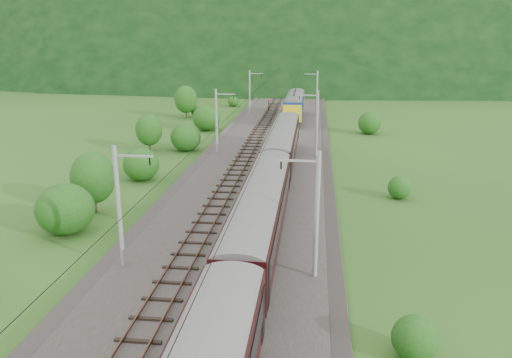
# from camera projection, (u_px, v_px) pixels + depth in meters

# --- Properties ---
(ground) EXTENTS (600.00, 600.00, 0.00)m
(ground) POSITION_uv_depth(u_px,v_px,m) (217.00, 275.00, 31.93)
(ground) COLOR #244D18
(ground) RESTS_ON ground
(railbed) EXTENTS (14.00, 220.00, 0.30)m
(railbed) POSITION_uv_depth(u_px,v_px,m) (240.00, 218.00, 41.41)
(railbed) COLOR #38332D
(railbed) RESTS_ON ground
(track_left) EXTENTS (2.40, 220.00, 0.27)m
(track_left) POSITION_uv_depth(u_px,v_px,m) (212.00, 214.00, 41.62)
(track_left) COLOR brown
(track_left) RESTS_ON railbed
(track_right) EXTENTS (2.40, 220.00, 0.27)m
(track_right) POSITION_uv_depth(u_px,v_px,m) (269.00, 216.00, 41.08)
(track_right) COLOR brown
(track_right) RESTS_ON railbed
(catenary_left) EXTENTS (2.54, 192.28, 8.00)m
(catenary_left) POSITION_uv_depth(u_px,v_px,m) (217.00, 120.00, 61.83)
(catenary_left) COLOR gray
(catenary_left) RESTS_ON railbed
(catenary_right) EXTENTS (2.54, 192.28, 8.00)m
(catenary_right) POSITION_uv_depth(u_px,v_px,m) (316.00, 122.00, 60.46)
(catenary_right) COLOR gray
(catenary_right) RESTS_ON railbed
(overhead_wires) EXTENTS (4.83, 198.00, 0.03)m
(overhead_wires) POSITION_uv_depth(u_px,v_px,m) (239.00, 135.00, 39.45)
(overhead_wires) COLOR black
(overhead_wires) RESTS_ON ground
(mountain_main) EXTENTS (504.00, 360.00, 244.00)m
(mountain_main) POSITION_uv_depth(u_px,v_px,m) (306.00, 60.00, 279.65)
(mountain_main) COLOR black
(mountain_main) RESTS_ON ground
(mountain_ridge) EXTENTS (336.00, 280.00, 132.00)m
(mountain_ridge) POSITION_uv_depth(u_px,v_px,m) (126.00, 56.00, 331.20)
(mountain_ridge) COLOR black
(mountain_ridge) RESTS_ON ground
(train) EXTENTS (2.99, 142.25, 5.20)m
(train) POSITION_uv_depth(u_px,v_px,m) (235.00, 284.00, 23.47)
(train) COLOR black
(train) RESTS_ON ground
(hazard_post_near) EXTENTS (0.16, 0.16, 1.54)m
(hazard_post_near) POSITION_uv_depth(u_px,v_px,m) (281.00, 110.00, 92.38)
(hazard_post_near) COLOR red
(hazard_post_near) RESTS_ON railbed
(hazard_post_far) EXTENTS (0.16, 0.16, 1.50)m
(hazard_post_far) POSITION_uv_depth(u_px,v_px,m) (286.00, 109.00, 94.26)
(hazard_post_far) COLOR red
(hazard_post_far) RESTS_ON railbed
(signal) EXTENTS (0.25, 0.25, 2.24)m
(signal) POSITION_uv_depth(u_px,v_px,m) (269.00, 104.00, 97.11)
(signal) COLOR black
(signal) RESTS_ON railbed
(vegetation_left) EXTENTS (11.37, 142.89, 6.96)m
(vegetation_left) POSITION_uv_depth(u_px,v_px,m) (85.00, 183.00, 42.76)
(vegetation_left) COLOR #1D4D14
(vegetation_left) RESTS_ON ground
(vegetation_right) EXTENTS (6.79, 88.64, 3.07)m
(vegetation_right) POSITION_uv_depth(u_px,v_px,m) (396.00, 207.00, 40.22)
(vegetation_right) COLOR #1D4D14
(vegetation_right) RESTS_ON ground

